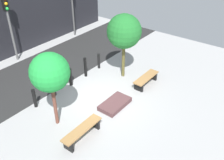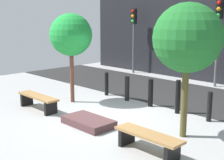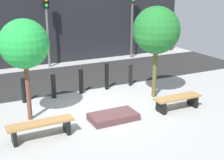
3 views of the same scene
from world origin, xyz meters
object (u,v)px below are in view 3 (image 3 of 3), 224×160
Objects in this scene: bollard_far_left at (24,90)px; bollard_left at (54,86)px; bench_left at (41,127)px; tree_behind_left_bench at (24,44)px; bollard_center at (81,82)px; bollard_right at (107,76)px; bench_right at (177,100)px; bollard_far_right at (130,75)px; tree_behind_right_bench at (156,31)px; traffic_light_mid_west at (47,16)px; planter_bed at (113,117)px; traffic_light_mid_east at (132,10)px.

bollard_far_left reaches higher than bollard_left.
bench_left is 0.58× the size of tree_behind_left_bench.
bollard_center is 0.88× the size of bollard_right.
bollard_far_right is (-0.13, 2.93, 0.11)m from bench_right.
bollard_right is (3.38, 2.93, 0.19)m from bench_left.
tree_behind_right_bench is (4.60, 0.00, 0.10)m from tree_behind_left_bench.
bench_left reaches higher than bench_right.
bench_right is 0.45× the size of traffic_light_mid_west.
tree_behind_right_bench reaches higher than bollard_center.
bollard_far_left is 1.02× the size of bollard_far_right.
bollard_far_left is 4.33m from bollard_far_right.
bollard_center reaches higher than planter_bed.
bench_left is at bearing -163.14° from tree_behind_right_bench.
traffic_light_mid_east is at bearing 0.00° from traffic_light_mid_west.
bench_left is 0.55× the size of tree_behind_right_bench.
traffic_light_mid_west reaches higher than bench_left.
traffic_light_mid_west is (-2.17, 4.45, 2.11)m from bollard_far_right.
bench_left is 5.25m from tree_behind_right_bench.
tree_behind_right_bench is 3.80× the size of bollard_far_right.
tree_behind_right_bench is 0.90× the size of traffic_light_mid_west.
traffic_light_mid_east is at bearing 67.49° from tree_behind_right_bench.
bollard_left is (-3.38, 1.54, -2.02)m from tree_behind_right_bench.
traffic_light_mid_east is at bearing 37.18° from bollard_left.
bollard_far_left is (-4.46, 1.54, -2.02)m from tree_behind_right_bench.
bench_right is 0.43× the size of traffic_light_mid_east.
bollard_center is at bearing 33.83° from tree_behind_left_bench.
traffic_light_mid_east is at bearing 71.94° from bench_right.
traffic_light_mid_west is (1.08, 4.45, 2.11)m from bollard_left.
bollard_right is 1.09m from bollard_far_right.
tree_behind_right_bench is 0.87× the size of traffic_light_mid_east.
bollard_left is (1.08, 0.00, -0.00)m from bollard_far_left.
bollard_right reaches higher than bollard_left.
tree_behind_right_bench is 3.76× the size of bollard_left.
bollard_far_right is at bearing 32.79° from bench_left.
tree_behind_left_bench reaches higher than bench_right.
tree_behind_right_bench reaches higher than bench_right.
planter_bed is at bearing -123.65° from traffic_light_mid_east.
bollard_left is at bearing 111.61° from planter_bed.
tree_behind_right_bench is at bearing -112.51° from traffic_light_mid_east.
bollard_center is at bearing 0.00° from bollard_far_left.
bollard_left is at bearing 0.00° from bollard_far_left.
bench_right is 1.91× the size of bollard_far_right.
tree_behind_right_bench is (2.30, 1.19, 2.36)m from planter_bed.
bench_right is at bearing -16.86° from tree_behind_left_bench.
tree_behind_right_bench reaches higher than tree_behind_left_bench.
tree_behind_left_bench is at bearing -139.77° from traffic_light_mid_east.
tree_behind_right_bench is 3.41m from bollard_center.
tree_behind_left_bench is 3.33× the size of bollard_center.
planter_bed is at bearing 175.55° from bench_right.
bollard_far_left is (0.13, 1.54, -1.91)m from tree_behind_left_bench.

